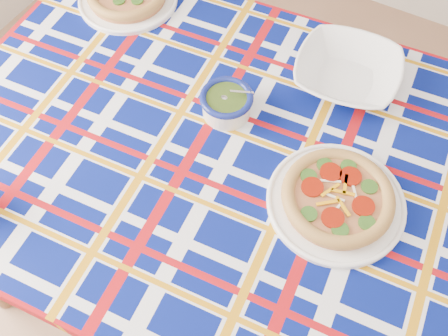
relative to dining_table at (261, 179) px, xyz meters
The scene contains 5 objects.
dining_table is the anchor object (origin of this frame).
tablecloth 0.02m from the dining_table, 116.57° to the left, with size 1.64×1.04×0.11m, color #051163, non-canonical shape.
main_focaccia_plate 0.22m from the dining_table, ahead, with size 0.32×0.32×0.06m, color #B0693E, non-canonical shape.
pesto_bowl 0.21m from the dining_table, 149.18° to the left, with size 0.13×0.13×0.08m, color #23370F, non-canonical shape.
serving_bowl 0.35m from the dining_table, 77.51° to the left, with size 0.27×0.27×0.07m, color white.
Camera 1 is at (-0.11, -0.22, 1.74)m, focal length 40.00 mm.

